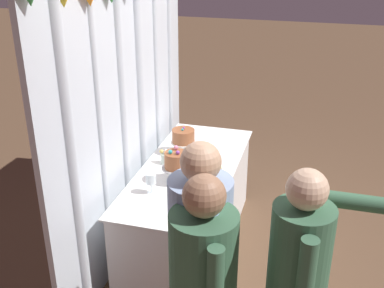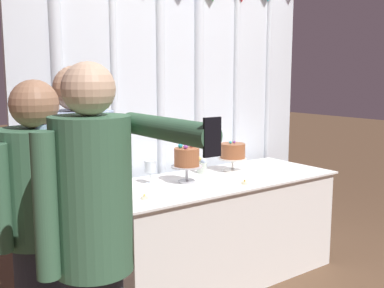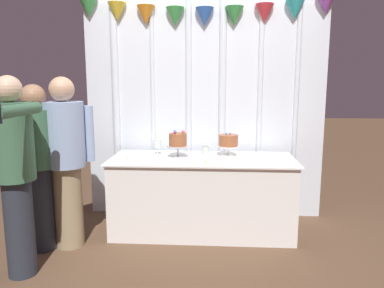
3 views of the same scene
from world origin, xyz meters
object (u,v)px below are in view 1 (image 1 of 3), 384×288
(cake_display_nearleft, at_px, (176,162))
(cake_display_nearright, at_px, (183,137))
(cake_table, at_px, (189,207))
(tealight_far_left, at_px, (185,215))
(tealight_near_left, at_px, (220,168))
(wine_glass, at_px, (151,179))
(flower_vase, at_px, (165,157))
(guest_man_pink_jacket, at_px, (200,258))

(cake_display_nearleft, height_order, cake_display_nearright, cake_display_nearleft)
(cake_table, xyz_separation_m, cake_display_nearleft, (-0.25, 0.04, 0.55))
(tealight_far_left, distance_m, tealight_near_left, 0.76)
(cake_display_nearleft, relative_size, wine_glass, 1.73)
(cake_display_nearright, height_order, flower_vase, cake_display_nearright)
(cake_display_nearleft, distance_m, flower_vase, 0.35)
(wine_glass, xyz_separation_m, tealight_near_left, (0.52, -0.41, -0.11))
(wine_glass, distance_m, guest_man_pink_jacket, 0.95)
(tealight_far_left, relative_size, guest_man_pink_jacket, 0.03)
(tealight_far_left, xyz_separation_m, guest_man_pink_jacket, (-0.51, -0.24, 0.07))
(tealight_far_left, bearing_deg, cake_table, 13.40)
(tealight_far_left, bearing_deg, cake_display_nearleft, 23.83)
(wine_glass, bearing_deg, cake_table, -18.28)
(cake_table, bearing_deg, flower_vase, 83.67)
(flower_vase, xyz_separation_m, tealight_far_left, (-0.74, -0.39, -0.05))
(guest_man_pink_jacket, bearing_deg, flower_vase, 26.71)
(tealight_near_left, bearing_deg, tealight_far_left, 174.04)
(cake_table, distance_m, tealight_near_left, 0.47)
(wine_glass, bearing_deg, tealight_near_left, -38.10)
(cake_table, xyz_separation_m, guest_man_pink_jacket, (-1.23, -0.41, 0.47))
(cake_display_nearleft, distance_m, wine_glass, 0.26)
(guest_man_pink_jacket, bearing_deg, cake_display_nearleft, 24.68)
(tealight_near_left, xyz_separation_m, guest_man_pink_jacket, (-1.27, -0.16, 0.07))
(tealight_near_left, distance_m, guest_man_pink_jacket, 1.29)
(tealight_near_left, bearing_deg, wine_glass, 141.90)
(cake_table, bearing_deg, cake_display_nearright, 26.18)
(cake_table, relative_size, wine_glass, 11.36)
(tealight_far_left, height_order, tealight_near_left, same)
(tealight_far_left, bearing_deg, cake_display_nearright, 17.00)
(wine_glass, bearing_deg, flower_vase, 6.58)
(cake_display_nearright, bearing_deg, tealight_far_left, -163.00)
(cake_table, xyz_separation_m, wine_glass, (-0.48, 0.16, 0.50))
(wine_glass, bearing_deg, tealight_far_left, -125.96)
(flower_vase, height_order, tealight_near_left, flower_vase)
(cake_display_nearleft, xyz_separation_m, flower_vase, (0.27, 0.18, -0.11))
(wine_glass, height_order, guest_man_pink_jacket, guest_man_pink_jacket)
(flower_vase, relative_size, tealight_near_left, 2.69)
(guest_man_pink_jacket, bearing_deg, cake_display_nearright, 20.01)
(cake_table, height_order, tealight_far_left, tealight_far_left)
(cake_table, height_order, flower_vase, flower_vase)
(cake_table, relative_size, guest_man_pink_jacket, 1.17)
(guest_man_pink_jacket, bearing_deg, cake_table, 18.63)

